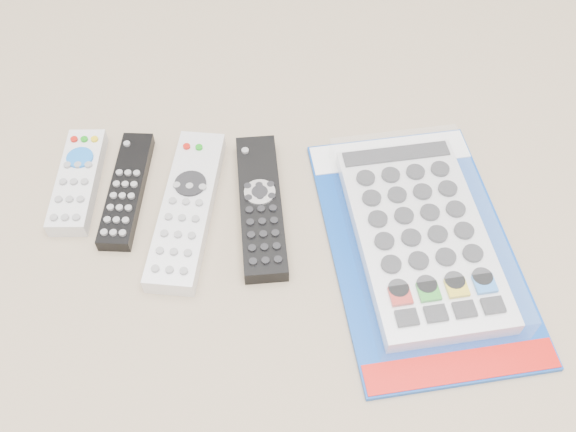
{
  "coord_description": "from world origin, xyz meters",
  "views": [
    {
      "loc": [
        0.07,
        -0.43,
        0.61
      ],
      "look_at": [
        0.05,
        0.0,
        0.01
      ],
      "focal_mm": 40.0,
      "sensor_mm": 36.0,
      "label": 1
    }
  ],
  "objects_px": {
    "remote_silver_dvd": "(187,208)",
    "remote_large_black": "(261,205)",
    "remote_slim_black": "(127,190)",
    "remote_small_grey": "(78,181)",
    "jumbo_remote_packaged": "(421,234)"
  },
  "relations": [
    {
      "from": "remote_silver_dvd",
      "to": "remote_large_black",
      "type": "xyz_separation_m",
      "value": [
        0.09,
        0.01,
        -0.0
      ]
    },
    {
      "from": "remote_silver_dvd",
      "to": "remote_slim_black",
      "type": "bearing_deg",
      "value": 163.95
    },
    {
      "from": "remote_small_grey",
      "to": "remote_slim_black",
      "type": "height_order",
      "value": "remote_small_grey"
    },
    {
      "from": "remote_large_black",
      "to": "jumbo_remote_packaged",
      "type": "relative_size",
      "value": 0.57
    },
    {
      "from": "jumbo_remote_packaged",
      "to": "remote_slim_black",
      "type": "bearing_deg",
      "value": 159.25
    },
    {
      "from": "remote_small_grey",
      "to": "remote_slim_black",
      "type": "xyz_separation_m",
      "value": [
        0.06,
        -0.01,
        -0.0
      ]
    },
    {
      "from": "remote_silver_dvd",
      "to": "remote_large_black",
      "type": "bearing_deg",
      "value": 8.99
    },
    {
      "from": "remote_large_black",
      "to": "remote_silver_dvd",
      "type": "bearing_deg",
      "value": 178.14
    },
    {
      "from": "jumbo_remote_packaged",
      "to": "remote_silver_dvd",
      "type": "bearing_deg",
      "value": 162.15
    },
    {
      "from": "remote_small_grey",
      "to": "remote_silver_dvd",
      "type": "xyz_separation_m",
      "value": [
        0.14,
        -0.04,
        0.0
      ]
    },
    {
      "from": "remote_silver_dvd",
      "to": "remote_small_grey",
      "type": "bearing_deg",
      "value": 168.2
    },
    {
      "from": "remote_slim_black",
      "to": "jumbo_remote_packaged",
      "type": "height_order",
      "value": "jumbo_remote_packaged"
    },
    {
      "from": "remote_small_grey",
      "to": "remote_large_black",
      "type": "height_order",
      "value": "same"
    },
    {
      "from": "remote_slim_black",
      "to": "remote_large_black",
      "type": "distance_m",
      "value": 0.16
    },
    {
      "from": "remote_small_grey",
      "to": "remote_slim_black",
      "type": "distance_m",
      "value": 0.06
    }
  ]
}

